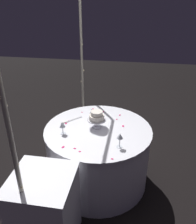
{
  "coord_description": "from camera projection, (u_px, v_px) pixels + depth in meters",
  "views": [
    {
      "loc": [
        -2.32,
        -0.38,
        2.19
      ],
      "look_at": [
        0.0,
        0.0,
        0.99
      ],
      "focal_mm": 37.35,
      "sensor_mm": 36.0,
      "label": 1
    }
  ],
  "objects": [
    {
      "name": "rose_petal_8",
      "position": [
        66.0,
        123.0,
        2.84
      ],
      "size": [
        0.04,
        0.03,
        0.0
      ],
      "primitive_type": "ellipsoid",
      "rotation": [
        0.0,
        0.0,
        3.3
      ],
      "color": "#C61951",
      "rests_on": "main_table"
    },
    {
      "name": "ground_plane",
      "position": [
        98.0,
        179.0,
        3.09
      ],
      "size": [
        12.0,
        12.0,
        0.0
      ],
      "primitive_type": "plane",
      "color": "black"
    },
    {
      "name": "rose_petal_2",
      "position": [
        104.0,
        112.0,
        3.12
      ],
      "size": [
        0.04,
        0.04,
        0.0
      ],
      "primitive_type": "ellipsoid",
      "rotation": [
        0.0,
        0.0,
        0.69
      ],
      "color": "#C61951",
      "rests_on": "main_table"
    },
    {
      "name": "rose_petal_4",
      "position": [
        82.0,
        112.0,
        3.11
      ],
      "size": [
        0.02,
        0.03,
        0.0
      ],
      "primitive_type": "ellipsoid",
      "rotation": [
        0.0,
        0.0,
        1.53
      ],
      "color": "#C61951",
      "rests_on": "main_table"
    },
    {
      "name": "rose_petal_11",
      "position": [
        117.0,
        119.0,
        2.93
      ],
      "size": [
        0.03,
        0.03,
        0.0
      ],
      "primitive_type": "ellipsoid",
      "rotation": [
        0.0,
        0.0,
        5.34
      ],
      "color": "#C61951",
      "rests_on": "main_table"
    },
    {
      "name": "wine_glass_1",
      "position": [
        62.0,
        125.0,
        2.59
      ],
      "size": [
        0.07,
        0.07,
        0.15
      ],
      "color": "silver",
      "rests_on": "main_table"
    },
    {
      "name": "rose_petal_6",
      "position": [
        123.0,
        126.0,
        2.78
      ],
      "size": [
        0.04,
        0.03,
        0.0
      ],
      "primitive_type": "ellipsoid",
      "rotation": [
        0.0,
        0.0,
        3.29
      ],
      "color": "#C61951",
      "rests_on": "main_table"
    },
    {
      "name": "side_table",
      "position": [
        46.0,
        212.0,
        2.13
      ],
      "size": [
        0.55,
        0.55,
        0.81
      ],
      "color": "white",
      "rests_on": "ground"
    },
    {
      "name": "decorative_arch",
      "position": [
        58.0,
        65.0,
        2.46
      ],
      "size": [
        2.24,
        0.06,
        2.3
      ],
      "color": "#B7B29E",
      "rests_on": "ground"
    },
    {
      "name": "rose_petal_7",
      "position": [
        80.0,
        151.0,
        2.34
      ],
      "size": [
        0.02,
        0.03,
        0.0
      ],
      "primitive_type": "ellipsoid",
      "rotation": [
        0.0,
        0.0,
        4.56
      ],
      "color": "#C61951",
      "rests_on": "main_table"
    },
    {
      "name": "rose_petal_10",
      "position": [
        93.0,
        109.0,
        3.2
      ],
      "size": [
        0.04,
        0.04,
        0.0
      ],
      "primitive_type": "ellipsoid",
      "rotation": [
        0.0,
        0.0,
        0.68
      ],
      "color": "#C61951",
      "rests_on": "main_table"
    },
    {
      "name": "rose_petal_9",
      "position": [
        69.0,
        120.0,
        2.91
      ],
      "size": [
        0.03,
        0.04,
        0.0
      ],
      "primitive_type": "ellipsoid",
      "rotation": [
        0.0,
        0.0,
        5.11
      ],
      "color": "#C61951",
      "rests_on": "main_table"
    },
    {
      "name": "wine_glass_2",
      "position": [
        92.0,
        111.0,
        2.88
      ],
      "size": [
        0.07,
        0.07,
        0.16
      ],
      "color": "silver",
      "rests_on": "main_table"
    },
    {
      "name": "rose_petal_5",
      "position": [
        75.0,
        148.0,
        2.38
      ],
      "size": [
        0.03,
        0.03,
        0.0
      ],
      "primitive_type": "ellipsoid",
      "rotation": [
        0.0,
        0.0,
        4.55
      ],
      "color": "#C61951",
      "rests_on": "main_table"
    },
    {
      "name": "wine_glass_0",
      "position": [
        120.0,
        137.0,
        2.35
      ],
      "size": [
        0.06,
        0.06,
        0.16
      ],
      "color": "silver",
      "rests_on": "main_table"
    },
    {
      "name": "rose_petal_1",
      "position": [
        63.0,
        147.0,
        2.4
      ],
      "size": [
        0.05,
        0.04,
        0.0
      ],
      "primitive_type": "ellipsoid",
      "rotation": [
        0.0,
        0.0,
        5.9
      ],
      "color": "#C61951",
      "rests_on": "main_table"
    },
    {
      "name": "rose_petal_0",
      "position": [
        112.0,
        159.0,
        2.23
      ],
      "size": [
        0.03,
        0.03,
        0.0
      ],
      "primitive_type": "ellipsoid",
      "rotation": [
        0.0,
        0.0,
        4.38
      ],
      "color": "#C61951",
      "rests_on": "main_table"
    },
    {
      "name": "cake_knife",
      "position": [
        70.0,
        120.0,
        2.9
      ],
      "size": [
        0.23,
        0.22,
        0.01
      ],
      "color": "silver",
      "rests_on": "main_table"
    },
    {
      "name": "main_table",
      "position": [
        98.0,
        155.0,
        2.91
      ],
      "size": [
        1.26,
        1.26,
        0.77
      ],
      "color": "white",
      "rests_on": "ground"
    },
    {
      "name": "rose_petal_3",
      "position": [
        120.0,
        115.0,
        3.03
      ],
      "size": [
        0.04,
        0.03,
        0.0
      ],
      "primitive_type": "ellipsoid",
      "rotation": [
        0.0,
        0.0,
        2.92
      ],
      "color": "#C61951",
      "rests_on": "main_table"
    },
    {
      "name": "tiered_cake",
      "position": [
        97.0,
        117.0,
        2.7
      ],
      "size": [
        0.22,
        0.22,
        0.21
      ],
      "color": "silver",
      "rests_on": "main_table"
    }
  ]
}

